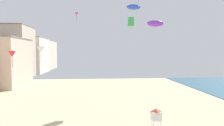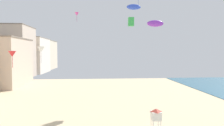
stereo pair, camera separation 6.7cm
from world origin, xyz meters
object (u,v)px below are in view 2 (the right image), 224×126
Objects in this scene: lifeguard_stand at (156,115)px; kite_magenta_delta at (77,14)px; kite_blue_parafoil at (134,7)px; kite_white_delta at (41,50)px; kite_purple_parafoil at (155,23)px; kite_green_box at (131,22)px; kite_red_delta at (12,54)px.

kite_magenta_delta is (-11.85, 25.46, 16.59)m from lifeguard_stand.
kite_blue_parafoil is 0.91× the size of kite_white_delta.
kite_blue_parafoil is 1.05× the size of kite_purple_parafoil.
kite_magenta_delta is at bearing 116.55° from kite_purple_parafoil.
kite_purple_parafoil is at bearing -87.57° from kite_green_box.
kite_purple_parafoil is 0.87× the size of kite_white_delta.
kite_white_delta is (-13.66, -1.43, -6.59)m from kite_blue_parafoil.
kite_red_delta is at bearing 158.09° from kite_purple_parafoil.
lifeguard_stand is 1.23× the size of kite_purple_parafoil.
kite_blue_parafoil reaches higher than kite_purple_parafoil.
kite_blue_parafoil is at bearing -59.39° from kite_magenta_delta.
kite_magenta_delta is at bearing 97.47° from lifeguard_stand.
kite_white_delta is 1.44× the size of kite_green_box.
kite_green_box reaches higher than kite_white_delta.
kite_purple_parafoil is at bearing -17.89° from kite_white_delta.
kite_white_delta reaches higher than kite_red_delta.
kite_red_delta is (-20.43, 9.66, 7.15)m from lifeguard_stand.
lifeguard_stand is 18.04m from kite_white_delta.
kite_white_delta is 6.43m from kite_red_delta.
kite_magenta_delta reaches higher than lifeguard_stand.
kite_red_delta is 1.24× the size of kite_magenta_delta.
kite_green_box is 0.62× the size of kite_red_delta.
kite_magenta_delta is at bearing 80.63° from kite_white_delta.
kite_blue_parafoil reaches higher than kite_red_delta.
kite_red_delta is at bearing -118.53° from kite_magenta_delta.
kite_blue_parafoil reaches higher than kite_white_delta.
lifeguard_stand is 32.61m from kite_magenta_delta.
kite_red_delta is at bearing -163.57° from kite_green_box.
lifeguard_stand is at bearing -88.49° from kite_green_box.
lifeguard_stand is 1.19× the size of kite_magenta_delta.
kite_blue_parafoil is 1.01× the size of kite_magenta_delta.
kite_white_delta is (-15.21, 4.91, -3.16)m from kite_purple_parafoil.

